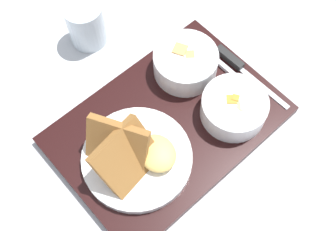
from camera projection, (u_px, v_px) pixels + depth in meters
ground_plane at (168, 127)px, 0.82m from camera, size 4.00×4.00×0.00m
serving_tray at (168, 125)px, 0.81m from camera, size 0.44×0.32×0.02m
bowl_salad at (234, 107)px, 0.78m from camera, size 0.12×0.12×0.05m
bowl_soup at (186, 62)px, 0.82m from camera, size 0.13×0.13×0.06m
plate_main at (135, 156)px, 0.74m from camera, size 0.20×0.20×0.11m
knife at (236, 63)px, 0.85m from camera, size 0.03×0.19×0.02m
spoon at (232, 74)px, 0.84m from camera, size 0.04×0.14×0.01m
glass_water at (87, 25)px, 0.88m from camera, size 0.08×0.08×0.10m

